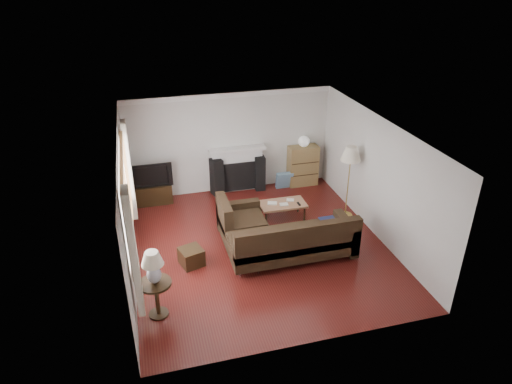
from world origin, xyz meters
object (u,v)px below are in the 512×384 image
object	(u,v)px
sectional_sofa	(292,238)
floor_lamp	(348,183)
coffee_table	(283,211)
bookshelf	(303,166)
tv_stand	(152,194)
side_table	(157,299)

from	to	relation	value
sectional_sofa	floor_lamp	size ratio (longest dim) A/B	1.58
floor_lamp	coffee_table	bearing A→B (deg)	170.07
bookshelf	coffee_table	world-z (taller)	bookshelf
coffee_table	floor_lamp	size ratio (longest dim) A/B	0.60
bookshelf	coffee_table	xyz separation A→B (m)	(-1.05, -1.58, -0.32)
floor_lamp	bookshelf	bearing A→B (deg)	101.59
sectional_sofa	floor_lamp	world-z (taller)	floor_lamp
tv_stand	sectional_sofa	distance (m)	3.92
floor_lamp	sectional_sofa	bearing A→B (deg)	-144.77
side_table	bookshelf	bearing A→B (deg)	45.30
tv_stand	sectional_sofa	world-z (taller)	sectional_sofa
side_table	sectional_sofa	bearing A→B (deg)	20.50
tv_stand	floor_lamp	size ratio (longest dim) A/B	0.56
tv_stand	bookshelf	world-z (taller)	bookshelf
sectional_sofa	coffee_table	bearing A→B (deg)	78.72
floor_lamp	side_table	size ratio (longest dim) A/B	2.57
sectional_sofa	side_table	xyz separation A→B (m)	(-2.65, -0.99, -0.10)
sectional_sofa	coffee_table	world-z (taller)	sectional_sofa
coffee_table	side_table	xyz separation A→B (m)	(-2.94, -2.45, 0.13)
coffee_table	floor_lamp	world-z (taller)	floor_lamp
bookshelf	side_table	xyz separation A→B (m)	(-3.99, -4.04, -0.19)
tv_stand	sectional_sofa	size ratio (longest dim) A/B	0.36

